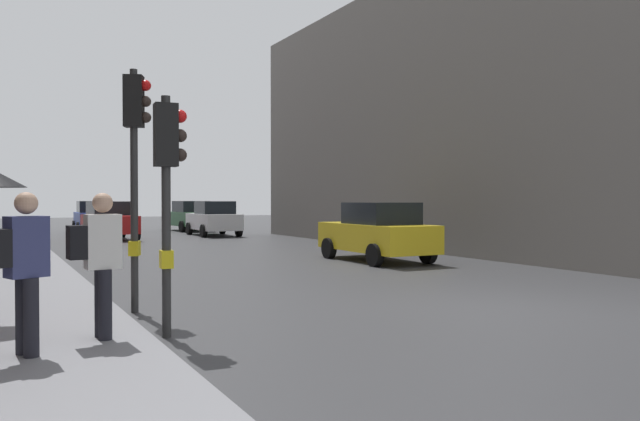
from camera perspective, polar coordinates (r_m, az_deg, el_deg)
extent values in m
plane|color=#38383A|center=(11.09, 15.64, -8.62)|extent=(120.00, 120.00, 0.00)
cube|color=slate|center=(26.77, 18.69, 7.79)|extent=(12.00, 24.90, 10.06)
cylinder|color=#2D2D2D|center=(10.57, -16.69, 1.70)|extent=(0.12, 0.12, 3.97)
cube|color=black|center=(10.69, -16.73, 9.57)|extent=(0.37, 0.34, 0.84)
cube|color=yellow|center=(10.60, -16.66, -3.35)|extent=(0.23, 0.25, 0.24)
sphere|color=red|center=(10.69, -15.72, 10.99)|extent=(0.18, 0.18, 0.18)
sphere|color=#2D231E|center=(10.65, -15.72, 9.61)|extent=(0.18, 0.18, 0.18)
sphere|color=#2D231E|center=(10.61, -15.71, 8.22)|extent=(0.18, 0.18, 0.18)
cylinder|color=#2D2D2D|center=(8.54, -13.93, -0.59)|extent=(0.12, 0.12, 3.23)
cube|color=black|center=(8.58, -13.97, 6.74)|extent=(0.32, 0.26, 0.84)
cube|color=yellow|center=(8.58, -13.92, -4.36)|extent=(0.17, 0.21, 0.24)
sphere|color=red|center=(8.65, -12.72, 8.43)|extent=(0.18, 0.18, 0.18)
sphere|color=#2D231E|center=(8.62, -12.71, 6.72)|extent=(0.18, 0.18, 0.18)
sphere|color=#2D231E|center=(8.60, -12.71, 4.99)|extent=(0.18, 0.18, 0.18)
cube|color=silver|center=(32.21, -9.76, -1.00)|extent=(1.91, 4.25, 0.80)
cube|color=black|center=(31.96, -9.64, 0.27)|extent=(1.65, 2.04, 0.64)
cylinder|color=black|center=(33.29, -11.91, -1.64)|extent=(0.24, 0.65, 0.64)
cylinder|color=black|center=(33.78, -8.96, -1.59)|extent=(0.24, 0.65, 0.64)
cylinder|color=black|center=(30.68, -10.64, -1.86)|extent=(0.24, 0.65, 0.64)
cylinder|color=black|center=(31.22, -7.46, -1.80)|extent=(0.24, 0.65, 0.64)
cube|color=yellow|center=(18.75, 5.19, -2.44)|extent=(1.87, 4.23, 0.80)
cube|color=black|center=(18.51, 5.61, -0.25)|extent=(1.63, 2.03, 0.64)
cylinder|color=black|center=(19.49, 0.82, -3.48)|extent=(0.23, 0.64, 0.64)
cylinder|color=black|center=(20.39, 5.30, -3.29)|extent=(0.23, 0.64, 0.64)
cylinder|color=black|center=(17.16, 5.05, -4.10)|extent=(0.23, 0.64, 0.64)
cylinder|color=black|center=(18.18, 9.87, -3.82)|extent=(0.23, 0.64, 0.64)
cube|color=navy|center=(36.95, -20.05, -0.79)|extent=(1.94, 4.26, 0.80)
cube|color=black|center=(37.18, -20.10, 0.33)|extent=(1.67, 2.05, 0.64)
cylinder|color=black|center=(35.73, -18.39, -1.49)|extent=(0.24, 0.65, 0.64)
cylinder|color=black|center=(35.54, -21.27, -1.52)|extent=(0.24, 0.65, 0.64)
cylinder|color=black|center=(38.41, -18.92, -1.32)|extent=(0.24, 0.65, 0.64)
cylinder|color=black|center=(38.23, -21.60, -1.35)|extent=(0.24, 0.65, 0.64)
cube|color=red|center=(30.30, -18.77, -1.17)|extent=(2.03, 4.29, 0.80)
cube|color=black|center=(30.53, -18.88, 0.20)|extent=(1.71, 2.08, 0.64)
cylinder|color=black|center=(29.22, -16.47, -2.02)|extent=(0.25, 0.65, 0.64)
cylinder|color=black|center=(28.82, -19.94, -2.08)|extent=(0.25, 0.65, 0.64)
cylinder|color=black|center=(31.84, -17.70, -1.78)|extent=(0.25, 0.65, 0.64)
cylinder|color=black|center=(31.47, -20.90, -1.83)|extent=(0.25, 0.65, 0.64)
cube|color=#2D6038|center=(37.31, -11.91, -0.74)|extent=(2.07, 4.31, 0.80)
cube|color=black|center=(37.06, -11.79, 0.36)|extent=(1.73, 2.10, 0.64)
cylinder|color=black|center=(38.31, -13.86, -1.30)|extent=(0.26, 0.65, 0.64)
cylinder|color=black|center=(38.90, -11.34, -1.25)|extent=(0.26, 0.65, 0.64)
cylinder|color=black|center=(35.75, -12.53, -1.46)|extent=(0.26, 0.65, 0.64)
cylinder|color=black|center=(36.38, -9.85, -1.41)|extent=(0.26, 0.65, 0.64)
cylinder|color=black|center=(8.17, -19.43, -7.95)|extent=(0.16, 0.16, 0.85)
cylinder|color=black|center=(7.98, -19.12, -8.16)|extent=(0.16, 0.16, 0.85)
cube|color=silver|center=(7.99, -19.31, -2.70)|extent=(0.42, 0.29, 0.66)
sphere|color=tan|center=(7.97, -19.33, 0.68)|extent=(0.24, 0.24, 0.24)
cube|color=black|center=(7.93, -21.43, -2.74)|extent=(0.22, 0.29, 0.40)
cylinder|color=black|center=(7.60, -25.58, -8.66)|extent=(0.16, 0.16, 0.85)
cylinder|color=black|center=(7.42, -24.98, -8.89)|extent=(0.16, 0.16, 0.85)
cube|color=navy|center=(7.42, -25.33, -3.02)|extent=(0.47, 0.38, 0.66)
sphere|color=tan|center=(7.40, -25.36, 0.61)|extent=(0.24, 0.24, 0.24)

